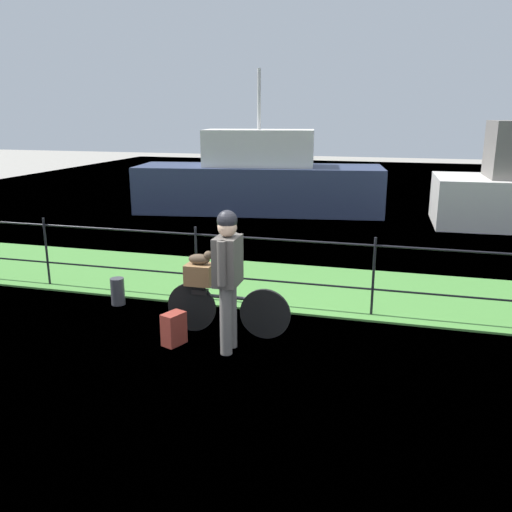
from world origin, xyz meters
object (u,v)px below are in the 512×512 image
Objects in this scene: mooring_bollard at (118,291)px; moored_boat_mid at (259,181)px; wooden_crate at (200,274)px; backpack_on_paving at (174,329)px; terrier_dog at (201,258)px; bicycle_main at (226,309)px; cyclist_person at (228,269)px.

moored_boat_mid is (0.01, 7.93, 0.67)m from mooring_bollard.
wooden_crate is 0.75m from backpack_on_paving.
wooden_crate is 1.07× the size of terrier_dog.
terrier_dog is 8.69m from moored_boat_mid.
cyclist_person is (0.18, -0.45, 0.66)m from bicycle_main.
cyclist_person reaches higher than mooring_bollard.
bicycle_main is 4.02× the size of mooring_bollard.
cyclist_person is (0.50, -0.44, 0.03)m from terrier_dog.
moored_boat_mid is at bearing 102.37° from bicycle_main.
moored_boat_mid is at bearing 102.84° from cyclist_person.
bicycle_main is 5.08× the size of terrier_dog.
bicycle_main is at bearing 0.93° from terrier_dog.
wooden_crate is 0.84× the size of backpack_on_paving.
cyclist_person is 0.24× the size of moored_boat_mid.
cyclist_person is at bearing -77.16° from moored_boat_mid.
wooden_crate is at bearing -21.88° from mooring_bollard.
moored_boat_mid is at bearing 29.69° from backpack_on_paving.
wooden_crate is 0.72m from cyclist_person.
terrier_dog is 0.79× the size of backpack_on_paving.
bicycle_main is 0.71m from backpack_on_paving.
terrier_dog reaches higher than wooden_crate.
terrier_dog is at bearing 138.26° from cyclist_person.
cyclist_person is at bearing -27.23° from mooring_bollard.
bicycle_main reaches higher than mooring_bollard.
mooring_bollard is (-1.36, 1.07, -0.00)m from backpack_on_paving.
terrier_dog is 0.92m from backpack_on_paving.
bicycle_main is 0.71m from terrier_dog.
cyclist_person is at bearing -41.74° from terrier_dog.
backpack_on_paving is at bearing -178.67° from cyclist_person.
moored_boat_mid reaches higher than cyclist_person.
wooden_crate reaches higher than bicycle_main.
mooring_bollard is at bearing 72.89° from backpack_on_paving.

